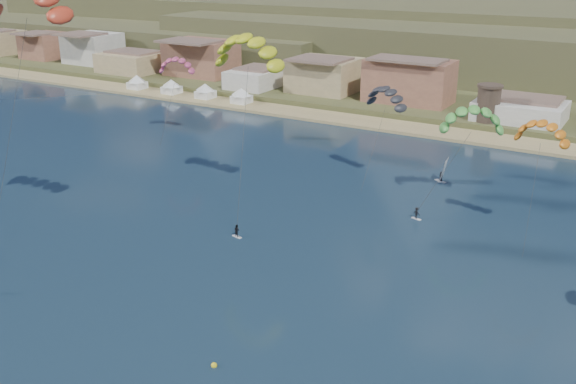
% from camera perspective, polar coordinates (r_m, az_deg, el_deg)
% --- Properties ---
extents(beach, '(2200.00, 12.00, 0.90)m').
position_cam_1_polar(beach, '(154.10, 14.16, 4.89)').
color(beach, tan).
rests_on(beach, ground).
extents(town, '(400.00, 24.00, 12.00)m').
position_cam_1_polar(town, '(181.36, 3.60, 10.27)').
color(town, silver).
rests_on(town, ground).
extents(watchtower, '(5.82, 5.82, 8.60)m').
position_cam_1_polar(watchtower, '(158.97, 16.94, 7.37)').
color(watchtower, '#47382D').
rests_on(watchtower, ground).
extents(beach_tents, '(43.40, 6.40, 5.00)m').
position_cam_1_polar(beach_tents, '(188.46, -8.70, 9.13)').
color(beach_tents, white).
rests_on(beach_tents, ground).
extents(kitesurfer_yellow, '(13.72, 16.64, 29.86)m').
position_cam_1_polar(kitesurfer_yellow, '(104.31, -3.50, 12.45)').
color(kitesurfer_yellow, silver).
rests_on(kitesurfer_yellow, ground).
extents(kitesurfer_green, '(11.23, 14.65, 18.72)m').
position_cam_1_polar(kitesurfer_green, '(108.60, 15.65, 6.35)').
color(kitesurfer_green, silver).
rests_on(kitesurfer_green, ground).
extents(distant_kite_pink, '(8.73, 6.96, 19.32)m').
position_cam_1_polar(distant_kite_pink, '(146.00, -9.64, 10.97)').
color(distant_kite_pink, '#262626').
rests_on(distant_kite_pink, ground).
extents(distant_kite_dark, '(9.55, 7.36, 18.92)m').
position_cam_1_polar(distant_kite_dark, '(117.08, 8.49, 8.41)').
color(distant_kite_dark, '#262626').
rests_on(distant_kite_dark, ground).
extents(distant_kite_orange, '(8.41, 6.21, 19.11)m').
position_cam_1_polar(distant_kite_orange, '(97.99, 21.14, 5.18)').
color(distant_kite_orange, '#262626').
rests_on(distant_kite_orange, ground).
extents(windsurfer, '(2.67, 2.75, 4.31)m').
position_cam_1_polar(windsurfer, '(122.17, 13.16, 1.49)').
color(windsurfer, silver).
rests_on(windsurfer, ground).
extents(buoy, '(0.64, 0.64, 0.64)m').
position_cam_1_polar(buoy, '(69.54, -6.41, -14.66)').
color(buoy, yellow).
rests_on(buoy, ground).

